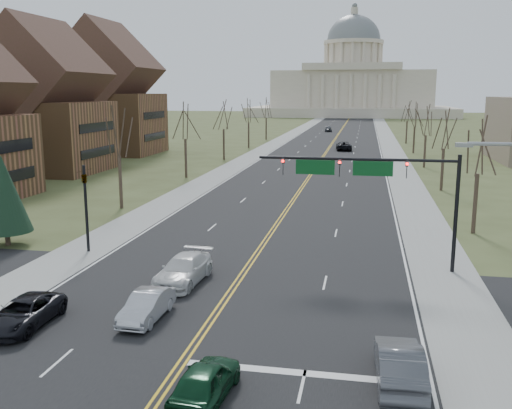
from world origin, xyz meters
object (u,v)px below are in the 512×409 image
at_px(signal_mast, 372,176).
at_px(car_nb_outer_lead, 399,364).
at_px(car_sb_inner_lead, 147,306).
at_px(signal_left, 86,199).
at_px(car_far_nb, 344,146).
at_px(car_nb_inner_lead, 205,381).
at_px(car_sb_inner_second, 184,270).
at_px(car_far_sb, 328,129).
at_px(car_sb_outer_lead, 24,313).

relative_size(signal_mast, car_nb_outer_lead, 2.52).
bearing_deg(car_sb_inner_lead, car_nb_outer_lead, -17.32).
relative_size(signal_left, car_far_nb, 1.01).
height_order(signal_mast, car_nb_inner_lead, signal_mast).
relative_size(signal_left, car_sb_inner_second, 1.12).
bearing_deg(car_sb_inner_lead, car_nb_inner_lead, -51.83).
relative_size(car_nb_inner_lead, car_sb_inner_second, 0.78).
relative_size(signal_mast, car_nb_inner_lead, 2.90).
height_order(signal_left, car_far_nb, signal_left).
distance_m(car_nb_inner_lead, car_sb_inner_second, 12.93).
bearing_deg(car_nb_outer_lead, signal_mast, -87.70).
bearing_deg(car_far_sb, signal_mast, -89.96).
height_order(car_nb_outer_lead, car_sb_inner_second, car_nb_outer_lead).
xyz_separation_m(car_sb_inner_lead, car_far_nb, (6.07, 84.11, 0.14)).
bearing_deg(car_far_sb, car_sb_inner_lead, -94.80).
bearing_deg(car_sb_inner_lead, car_sb_outer_lead, -158.50).
bearing_deg(car_far_nb, signal_mast, 88.31).
distance_m(car_nb_inner_lead, car_far_nb, 90.66).
height_order(car_sb_outer_lead, car_sb_inner_second, car_sb_inner_second).
xyz_separation_m(signal_left, car_nb_inner_lead, (13.21, -17.10, -2.99)).
xyz_separation_m(signal_mast, car_sb_inner_lead, (-10.51, -10.56, -5.07)).
relative_size(signal_mast, car_far_nb, 2.04).
height_order(car_sb_outer_lead, car_far_sb, car_far_sb).
bearing_deg(car_nb_outer_lead, car_far_sb, -87.21).
height_order(car_nb_inner_lead, car_sb_outer_lead, car_nb_inner_lead).
bearing_deg(car_nb_inner_lead, signal_left, -48.00).
bearing_deg(car_sb_outer_lead, car_nb_inner_lead, -25.39).
distance_m(car_nb_outer_lead, car_far_nb, 88.37).
distance_m(car_sb_outer_lead, car_far_nb, 86.75).
xyz_separation_m(signal_mast, car_nb_outer_lead, (1.12, -14.64, -4.96)).
height_order(car_nb_inner_lead, car_far_nb, car_far_nb).
bearing_deg(car_far_nb, car_nb_inner_lead, 84.04).
relative_size(car_sb_outer_lead, car_far_sb, 1.02).
bearing_deg(car_sb_inner_second, car_nb_inner_lead, -64.59).
distance_m(car_nb_inner_lead, car_nb_outer_lead, 7.28).
bearing_deg(car_nb_inner_lead, car_far_nb, -86.51).
bearing_deg(car_nb_inner_lead, car_sb_inner_lead, -49.57).
bearing_deg(car_nb_outer_lead, car_far_nb, -88.46).
bearing_deg(car_far_nb, car_sb_inner_lead, 80.73).
bearing_deg(car_sb_inner_lead, car_far_nb, 87.92).
relative_size(car_sb_inner_second, car_far_sb, 1.13).
relative_size(car_nb_inner_lead, car_far_nb, 0.70).
distance_m(signal_mast, car_sb_inner_lead, 15.73).
relative_size(signal_left, car_sb_outer_lead, 1.26).
relative_size(signal_left, car_far_sb, 1.28).
distance_m(car_sb_inner_lead, car_sb_inner_second, 5.50).
bearing_deg(car_nb_outer_lead, car_sb_inner_lead, -21.42).
height_order(car_nb_outer_lead, car_far_sb, car_far_sb).
bearing_deg(car_far_nb, car_sb_outer_lead, 77.30).
height_order(signal_left, car_sb_inner_lead, signal_left).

